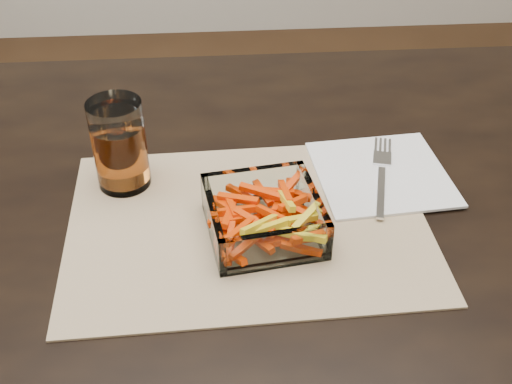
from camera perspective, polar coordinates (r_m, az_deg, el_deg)
dining_table at (r=0.90m, az=2.92°, el=-5.73°), size 1.60×0.90×0.75m
placemat at (r=0.81m, az=-0.71°, el=-2.80°), size 0.46×0.34×0.00m
glass_bowl at (r=0.78m, az=0.69°, el=-2.36°), size 0.15×0.15×0.05m
tumbler at (r=0.86m, az=-12.01°, el=3.90°), size 0.07×0.07×0.12m
napkin at (r=0.90m, az=11.08°, el=1.62°), size 0.19×0.19×0.00m
fork at (r=0.90m, az=11.11°, el=1.72°), size 0.06×0.18×0.00m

